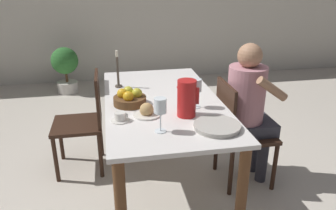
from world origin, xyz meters
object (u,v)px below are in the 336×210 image
Objects in this scene: teacup_across at (192,83)px; teacup_near_person at (120,117)px; bread_plate at (147,111)px; candlestick_tall at (118,73)px; fruit_bowl at (130,98)px; person_seated at (250,103)px; potted_plant at (65,66)px; serving_tray at (217,126)px; chair_person_side at (239,130)px; red_pitcher at (187,98)px; chair_opposite at (85,120)px; wine_glass_juice at (160,107)px; wine_glass_water at (196,86)px.

teacup_near_person is at bearing -136.26° from teacup_across.
bread_plate is 0.66m from candlestick_tall.
candlestick_tall reaches higher than fruit_bowl.
person_seated is 3.08m from potted_plant.
candlestick_tall is at bearing 121.88° from serving_tray.
teacup_across is 0.18× the size of potted_plant.
fruit_bowl is at bearing -73.60° from potted_plant.
potted_plant is at bearing 107.79° from candlestick_tall.
serving_tray is (-0.05, -0.83, -0.01)m from teacup_across.
chair_person_side is at bearing 53.70° from serving_tray.
chair_opposite is at bearing 135.53° from red_pitcher.
potted_plant is at bearing 106.58° from wine_glass_juice.
wine_glass_juice is (-0.72, -0.48, 0.45)m from chair_person_side.
serving_tray is 0.71m from fruit_bowl.
red_pitcher is at bearing -127.02° from wine_glass_water.
fruit_bowl is at bearing -81.28° from candlestick_tall.
potted_plant is (-0.91, 3.04, -0.53)m from wine_glass_juice.
serving_tray is at bearing -58.12° from candlestick_tall.
teacup_near_person reaches higher than potted_plant.
person_seated reaches higher than chair_opposite.
teacup_across is 0.65m from fruit_bowl.
candlestick_tall reaches higher than teacup_across.
wine_glass_water is at bearing 14.14° from teacup_near_person.
chair_opposite is (-1.24, 0.44, 0.00)m from chair_person_side.
red_pitcher reaches higher than teacup_across.
serving_tray is 1.07m from candlestick_tall.
bread_plate is at bearing 16.26° from teacup_near_person.
wine_glass_juice reaches higher than potted_plant.
red_pitcher is 1.19× the size of wine_glass_water.
teacup_near_person is at bearing -165.86° from wine_glass_water.
teacup_across is (0.20, 0.61, -0.10)m from red_pitcher.
person_seated reaches higher than bread_plate.
fruit_bowl is (-0.50, 0.50, 0.03)m from serving_tray.
red_pitcher is 0.28m from bread_plate.
serving_tray is (0.35, -0.02, -0.14)m from wine_glass_juice.
red_pitcher is 0.80× the size of candlestick_tall.
teacup_near_person is 0.62m from serving_tray.
teacup_near_person is (0.29, -0.72, 0.32)m from chair_opposite.
red_pitcher reaches higher than wine_glass_water.
wine_glass_juice is at bearing 176.14° from serving_tray.
person_seated is 1.10m from candlestick_tall.
candlestick_tall is at bearing 104.23° from bread_plate.
red_pitcher reaches higher than chair_person_side.
wine_glass_water is 0.50m from teacup_across.
teacup_across is at bearing 63.39° from wine_glass_juice.
fruit_bowl is 0.42m from candlestick_tall.
chair_opposite is 1.15m from wine_glass_juice.
candlestick_tall reaches higher than potted_plant.
wine_glass_water is at bearing -65.80° from potted_plant.
red_pitcher reaches higher than teacup_near_person.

